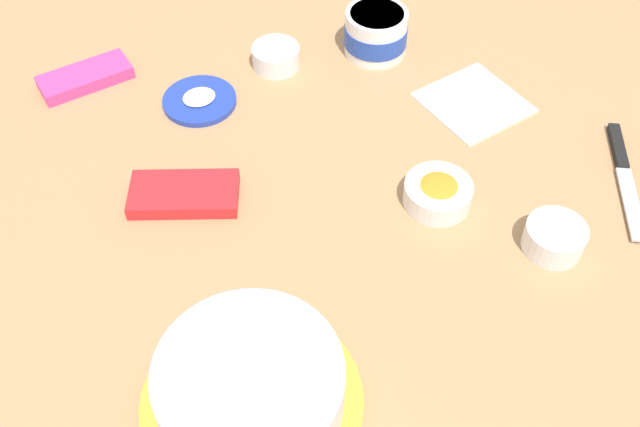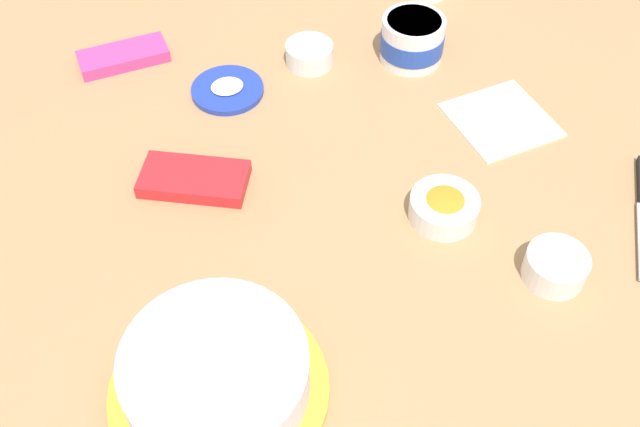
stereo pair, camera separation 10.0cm
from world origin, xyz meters
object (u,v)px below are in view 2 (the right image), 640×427
object	(u,v)px
frosting_tub_lid	(227,89)
sprinkle_bowl_blue	(309,54)
frosting_tub	(412,39)
sprinkle_bowl_green	(556,266)
paper_napkin	(501,119)
candy_box_upper	(194,179)
frosted_cake	(216,373)
candy_box_lower	(123,56)
sprinkle_bowl_orange	(444,206)

from	to	relation	value
frosting_tub_lid	sprinkle_bowl_blue	bearing A→B (deg)	-170.68
frosting_tub	sprinkle_bowl_blue	bearing A→B (deg)	-16.37
frosting_tub_lid	frosting_tub	bearing A→B (deg)	175.69
sprinkle_bowl_green	paper_napkin	distance (m)	0.31
sprinkle_bowl_green	paper_napkin	bearing A→B (deg)	-107.16
candy_box_upper	sprinkle_bowl_blue	bearing A→B (deg)	-112.55
sprinkle_bowl_green	sprinkle_bowl_blue	bearing A→B (deg)	-74.85
frosting_tub	candy_box_upper	xyz separation A→B (m)	(0.43, 0.16, -0.03)
frosted_cake	sprinkle_bowl_blue	distance (m)	0.64
paper_napkin	frosting_tub	bearing A→B (deg)	-71.35
frosting_tub	candy_box_lower	size ratio (longest dim) A/B	0.72
frosting_tub	sprinkle_bowl_green	xyz separation A→B (m)	(0.02, 0.49, -0.02)
sprinkle_bowl_blue	candy_box_lower	xyz separation A→B (m)	(0.30, -0.12, -0.01)
frosting_tub_lid	candy_box_lower	bearing A→B (deg)	-44.63
sprinkle_bowl_orange	sprinkle_bowl_blue	size ratio (longest dim) A/B	1.20
frosting_tub	sprinkle_bowl_orange	xyz separation A→B (m)	(0.11, 0.35, -0.02)
frosted_cake	sprinkle_bowl_orange	bearing A→B (deg)	-157.60
candy_box_upper	sprinkle_bowl_orange	bearing A→B (deg)	177.91
frosted_cake	candy_box_upper	world-z (taller)	frosted_cake
frosting_tub	paper_napkin	size ratio (longest dim) A/B	0.73
sprinkle_bowl_blue	candy_box_upper	xyz separation A→B (m)	(0.26, 0.21, -0.01)
sprinkle_bowl_orange	candy_box_upper	xyz separation A→B (m)	(0.32, -0.19, -0.01)
frosting_tub_lid	paper_napkin	size ratio (longest dim) A/B	0.81
frosting_tub	sprinkle_bowl_green	bearing A→B (deg)	87.28
sprinkle_bowl_blue	candy_box_lower	size ratio (longest dim) A/B	0.54
sprinkle_bowl_blue	candy_box_lower	world-z (taller)	sprinkle_bowl_blue
candy_box_upper	paper_napkin	size ratio (longest dim) A/B	1.05
frosted_cake	paper_napkin	xyz separation A→B (m)	(-0.55, -0.30, -0.04)
candy_box_lower	frosting_tub	bearing A→B (deg)	158.47
sprinkle_bowl_orange	sprinkle_bowl_blue	bearing A→B (deg)	-81.77
frosting_tub_lid	frosted_cake	bearing A→B (deg)	73.03
frosting_tub	sprinkle_bowl_orange	distance (m)	0.37
candy_box_upper	frosting_tub	bearing A→B (deg)	-131.15
sprinkle_bowl_green	candy_box_lower	xyz separation A→B (m)	(0.45, -0.66, -0.01)
frosted_cake	paper_napkin	distance (m)	0.63
candy_box_lower	paper_napkin	distance (m)	0.65
sprinkle_bowl_green	candy_box_lower	world-z (taller)	sprinkle_bowl_green
frosted_cake	frosting_tub_lid	xyz separation A→B (m)	(-0.16, -0.53, -0.04)
sprinkle_bowl_blue	paper_napkin	world-z (taller)	sprinkle_bowl_blue
sprinkle_bowl_blue	sprinkle_bowl_green	bearing A→B (deg)	105.15
frosted_cake	sprinkle_bowl_green	world-z (taller)	frosted_cake
sprinkle_bowl_orange	sprinkle_bowl_green	bearing A→B (deg)	121.47
sprinkle_bowl_blue	frosting_tub	bearing A→B (deg)	163.63
candy_box_upper	paper_napkin	xyz separation A→B (m)	(-0.50, 0.04, -0.01)
frosting_tub_lid	sprinkle_bowl_blue	size ratio (longest dim) A/B	1.48
candy_box_lower	paper_napkin	world-z (taller)	candy_box_lower
sprinkle_bowl_orange	candy_box_lower	world-z (taller)	sprinkle_bowl_orange
sprinkle_bowl_orange	candy_box_upper	bearing A→B (deg)	-30.45
frosting_tub	frosting_tub_lid	bearing A→B (deg)	-4.31
frosted_cake	frosting_tub_lid	world-z (taller)	frosted_cake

